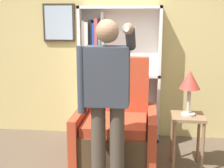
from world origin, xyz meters
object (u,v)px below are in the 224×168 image
at_px(person_standing, 107,96).
at_px(side_table, 187,127).
at_px(bookcase, 110,75).
at_px(armchair, 116,130).
at_px(table_lamp, 190,82).

distance_m(person_standing, side_table, 1.17).
height_order(bookcase, person_standing, bookcase).
relative_size(bookcase, side_table, 2.96).
xyz_separation_m(armchair, person_standing, (-0.02, -0.72, 0.62)).
bearing_deg(side_table, bookcase, 140.04).
bearing_deg(table_lamp, person_standing, -145.63).
xyz_separation_m(armchair, table_lamp, (0.85, -0.12, 0.65)).
height_order(person_standing, table_lamp, person_standing).
distance_m(armchair, person_standing, 0.95).
xyz_separation_m(bookcase, side_table, (1.03, -0.86, -0.43)).
bearing_deg(armchair, bookcase, 103.40).
bearing_deg(person_standing, bookcase, 96.21).
bearing_deg(person_standing, armchair, 88.57).
relative_size(person_standing, table_lamp, 3.32).
bearing_deg(table_lamp, bookcase, 140.04).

